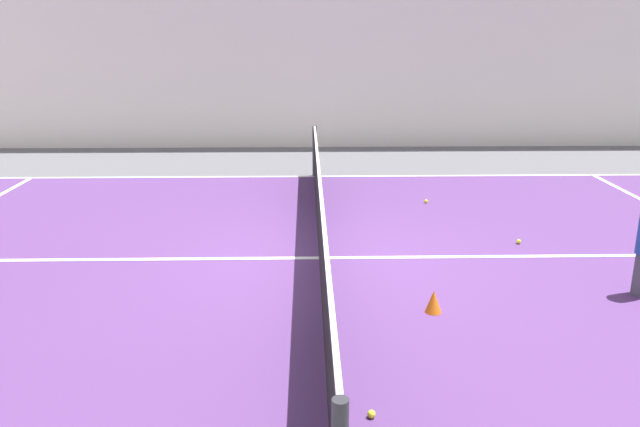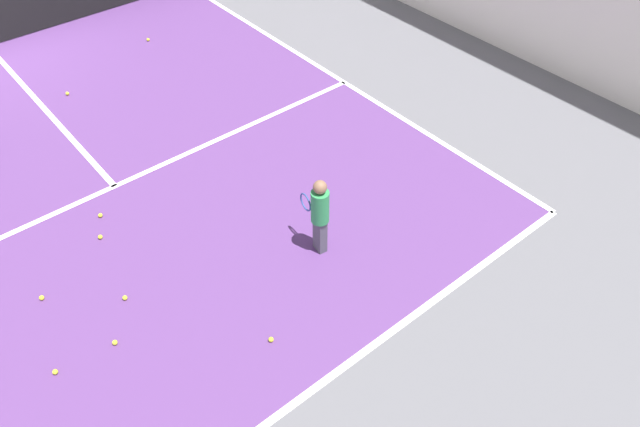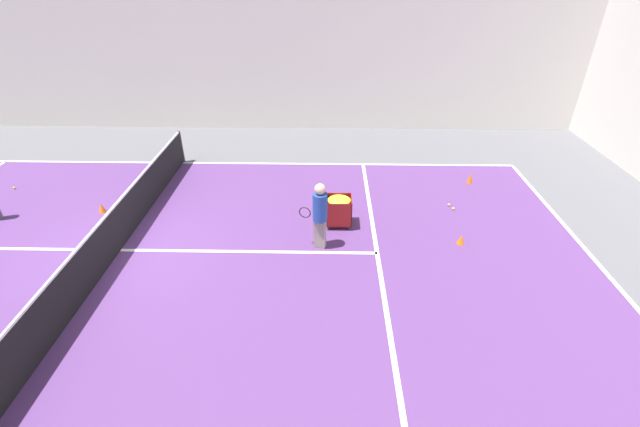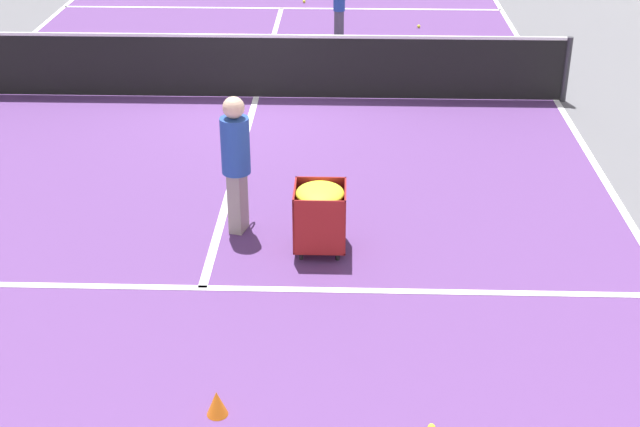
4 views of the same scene
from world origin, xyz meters
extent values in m
plane|color=#5B5B60|center=(0.00, 0.00, 0.00)|extent=(33.17, 33.17, 0.00)
cube|color=#563370|center=(0.00, 0.00, 0.00)|extent=(10.03, 22.12, 0.00)
cube|color=white|center=(-5.02, 0.00, 0.01)|extent=(0.10, 22.12, 0.00)
cube|color=white|center=(0.00, -6.08, 0.01)|extent=(10.03, 0.10, 0.00)
cube|color=white|center=(0.00, 6.08, 0.01)|extent=(10.03, 0.10, 0.00)
cube|color=white|center=(0.00, 0.00, 0.01)|extent=(0.10, 12.16, 0.00)
cylinder|color=#2D2D33|center=(-5.12, 0.00, 0.54)|extent=(0.10, 0.10, 1.08)
cube|color=black|center=(0.00, 0.00, 0.53)|extent=(10.13, 0.03, 1.01)
cube|color=white|center=(0.00, 0.00, 1.06)|extent=(10.13, 0.04, 0.05)
cube|color=gray|center=(-0.25, 4.73, 0.38)|extent=(0.22, 0.30, 0.76)
cylinder|color=#234799|center=(-0.25, 4.73, 1.10)|extent=(0.41, 0.41, 0.68)
sphere|color=beige|center=(-0.25, 4.73, 1.56)|extent=(0.25, 0.25, 0.25)
torus|color=black|center=(-0.28, 4.38, 0.93)|extent=(0.09, 0.28, 0.28)
cube|color=#4C4C56|center=(-1.34, -3.80, 0.27)|extent=(0.20, 0.22, 0.53)
cube|color=maroon|center=(-1.24, 5.20, 0.12)|extent=(0.59, 0.64, 0.02)
cube|color=maroon|center=(-1.24, 4.89, 0.45)|extent=(0.59, 0.02, 0.67)
cube|color=maroon|center=(-1.24, 5.51, 0.45)|extent=(0.59, 0.02, 0.67)
cube|color=maroon|center=(-1.52, 5.20, 0.45)|extent=(0.02, 0.64, 0.67)
cube|color=maroon|center=(-0.95, 5.20, 0.45)|extent=(0.02, 0.64, 0.67)
ellipsoid|color=yellow|center=(-1.24, 5.20, 0.72)|extent=(0.55, 0.60, 0.16)
cylinder|color=black|center=(-1.44, 4.97, 0.06)|extent=(0.05, 0.05, 0.12)
cylinder|color=black|center=(-1.03, 4.97, 0.06)|extent=(0.05, 0.05, 0.12)
cylinder|color=black|center=(-1.44, 5.42, 0.06)|extent=(0.05, 0.05, 0.12)
cylinder|color=black|center=(-1.03, 5.42, 0.06)|extent=(0.05, 0.05, 0.12)
cone|color=orange|center=(-0.44, 8.14, 0.12)|extent=(0.19, 0.19, 0.24)
cone|color=orange|center=(-1.75, -1.24, 0.13)|extent=(0.19, 0.19, 0.26)
sphere|color=yellow|center=(-0.49, -6.61, 0.04)|extent=(0.07, 0.07, 0.07)
sphere|color=yellow|center=(-3.73, -0.34, 0.04)|extent=(0.07, 0.07, 0.07)
sphere|color=yellow|center=(0.54, -2.97, 0.04)|extent=(0.07, 0.07, 0.07)
sphere|color=yellow|center=(-3.03, -4.50, 0.04)|extent=(0.07, 0.07, 0.07)
sphere|color=yellow|center=(2.82, -2.01, 0.04)|extent=(0.07, 0.07, 0.07)
camera|label=1|loc=(-8.14, 0.18, 3.06)|focal=35.00mm
camera|label=2|loc=(-2.35, -14.18, 6.68)|focal=35.00mm
camera|label=3|loc=(8.14, 4.91, 5.97)|focal=24.00mm
camera|label=4|loc=(-1.52, 14.18, 5.04)|focal=50.00mm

